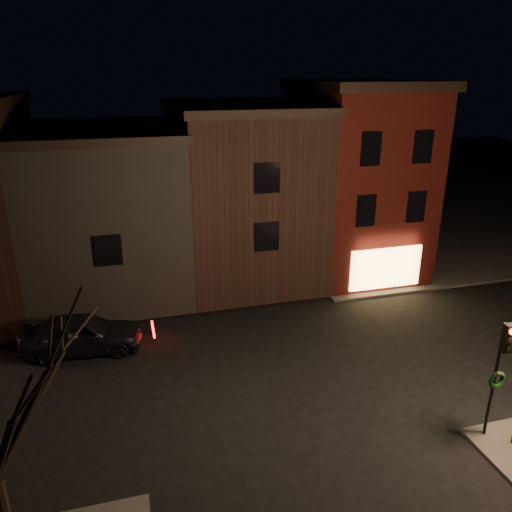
{
  "coord_description": "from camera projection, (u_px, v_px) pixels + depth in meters",
  "views": [
    {
      "loc": [
        -4.96,
        -16.02,
        11.11
      ],
      "look_at": [
        0.68,
        4.39,
        3.2
      ],
      "focal_mm": 35.0,
      "sensor_mm": 36.0,
      "label": 1
    }
  ],
  "objects": [
    {
      "name": "ground",
      "position": [
        269.0,
        371.0,
        19.59
      ],
      "size": [
        120.0,
        120.0,
        0.0
      ],
      "primitive_type": "plane",
      "color": "black",
      "rests_on": "ground"
    },
    {
      "name": "sidewalk_far_right",
      "position": [
        425.0,
        208.0,
        42.62
      ],
      "size": [
        30.0,
        30.0,
        0.12
      ],
      "primitive_type": "cube",
      "color": "#2D2B28",
      "rests_on": "ground"
    },
    {
      "name": "corner_building",
      "position": [
        356.0,
        177.0,
        28.26
      ],
      "size": [
        6.5,
        8.5,
        10.5
      ],
      "color": "#4E110D",
      "rests_on": "ground"
    },
    {
      "name": "row_building_a",
      "position": [
        241.0,
        190.0,
        27.76
      ],
      "size": [
        7.3,
        10.3,
        9.4
      ],
      "color": "black",
      "rests_on": "ground"
    },
    {
      "name": "row_building_b",
      "position": [
        107.0,
        208.0,
        26.12
      ],
      "size": [
        7.8,
        10.3,
        8.4
      ],
      "color": "black",
      "rests_on": "ground"
    },
    {
      "name": "traffic_signal",
      "position": [
        500.0,
        363.0,
        15.03
      ],
      "size": [
        0.58,
        0.38,
        4.05
      ],
      "color": "black",
      "rests_on": "sidewalk_near_right"
    },
    {
      "name": "parked_car_a",
      "position": [
        82.0,
        333.0,
        20.74
      ],
      "size": [
        5.03,
        2.41,
        1.66
      ],
      "primitive_type": "imported",
      "rotation": [
        0.0,
        0.0,
        1.48
      ],
      "color": "black",
      "rests_on": "ground"
    }
  ]
}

